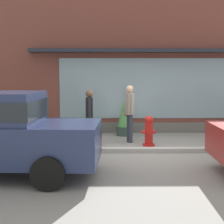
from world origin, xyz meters
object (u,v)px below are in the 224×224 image
at_px(pedestrian_with_handbag, 129,109).
at_px(potted_plant_window_left, 124,119).
at_px(pedestrian_passerby, 89,113).
at_px(fire_hydrant, 149,131).
at_px(potted_plant_window_right, 34,124).
at_px(potted_plant_low_front, 4,126).
at_px(potted_plant_trailing_edge, 87,124).

xyz_separation_m(pedestrian_with_handbag, potted_plant_window_left, (-0.12, 1.16, -0.42)).
distance_m(pedestrian_with_handbag, potted_plant_window_left, 1.24).
bearing_deg(potted_plant_window_left, pedestrian_with_handbag, -84.16).
bearing_deg(pedestrian_with_handbag, pedestrian_passerby, 90.21).
distance_m(fire_hydrant, potted_plant_window_right, 4.02).
xyz_separation_m(pedestrian_passerby, potted_plant_window_left, (1.07, 1.59, -0.35)).
xyz_separation_m(pedestrian_with_handbag, pedestrian_passerby, (-1.19, -0.43, -0.07)).
relative_size(pedestrian_with_handbag, potted_plant_window_right, 2.00).
bearing_deg(potted_plant_low_front, potted_plant_window_left, 3.03).
height_order(potted_plant_trailing_edge, potted_plant_window_right, potted_plant_window_right).
relative_size(pedestrian_with_handbag, potted_plant_low_front, 2.46).
xyz_separation_m(fire_hydrant, potted_plant_low_front, (-4.60, 1.50, -0.05)).
bearing_deg(pedestrian_passerby, fire_hydrant, 85.10).
bearing_deg(potted_plant_window_left, pedestrian_passerby, -123.91).
xyz_separation_m(pedestrian_with_handbag, potted_plant_trailing_edge, (-1.35, 1.29, -0.64)).
distance_m(fire_hydrant, potted_plant_window_left, 1.84).
height_order(pedestrian_with_handbag, potted_plant_window_left, pedestrian_with_handbag).
xyz_separation_m(fire_hydrant, potted_plant_window_right, (-3.65, 1.69, -0.01)).
height_order(fire_hydrant, potted_plant_trailing_edge, fire_hydrant).
bearing_deg(fire_hydrant, potted_plant_low_front, 161.87).
relative_size(pedestrian_with_handbag, potted_plant_window_left, 1.43).
distance_m(potted_plant_trailing_edge, potted_plant_low_front, 2.74).
bearing_deg(pedestrian_with_handbag, potted_plant_low_front, 57.27).
bearing_deg(potted_plant_low_front, potted_plant_trailing_edge, 7.16).
bearing_deg(fire_hydrant, potted_plant_window_right, 155.11).
height_order(pedestrian_with_handbag, potted_plant_window_right, pedestrian_with_handbag).
distance_m(pedestrian_passerby, potted_plant_window_left, 1.95).
height_order(potted_plant_window_left, potted_plant_window_right, potted_plant_window_left).
xyz_separation_m(potted_plant_window_left, potted_plant_window_right, (-3.00, -0.02, -0.16)).
distance_m(pedestrian_with_handbag, pedestrian_passerby, 1.26).
bearing_deg(potted_plant_window_right, potted_plant_trailing_edge, 4.95).
bearing_deg(pedestrian_with_handbag, potted_plant_trailing_edge, 26.62).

